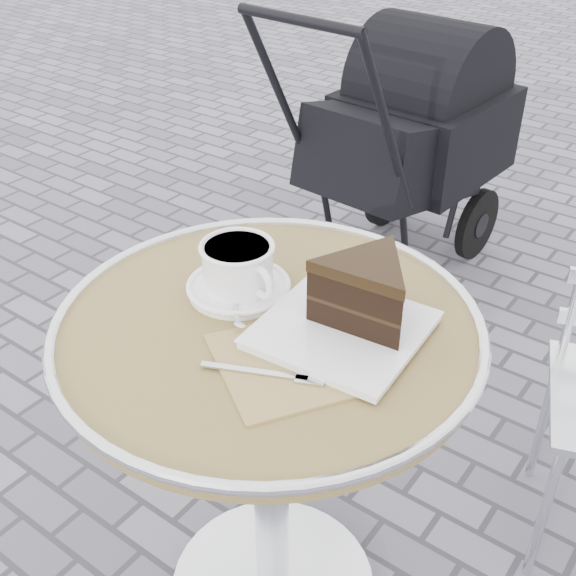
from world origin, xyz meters
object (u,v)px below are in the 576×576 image
Objects in this scene: cafe_table at (269,397)px; cappuccino_set at (239,272)px; cake_plate_set at (359,301)px; baby_stroller at (405,150)px.

cafe_table is 0.23m from cappuccino_set.
cake_plate_set is 1.49m from baby_stroller.
cappuccino_set is 1.43m from baby_stroller.
cake_plate_set is (0.23, 0.02, 0.02)m from cappuccino_set.
cake_plate_set is 0.41× the size of baby_stroller.
cappuccino_set reaches higher than cafe_table.
cafe_table is 3.86× the size of cappuccino_set.
cappuccino_set is at bearing 155.96° from cafe_table.
cappuccino_set is (-0.10, 0.04, 0.21)m from cafe_table.
cafe_table is at bearing -67.00° from baby_stroller.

